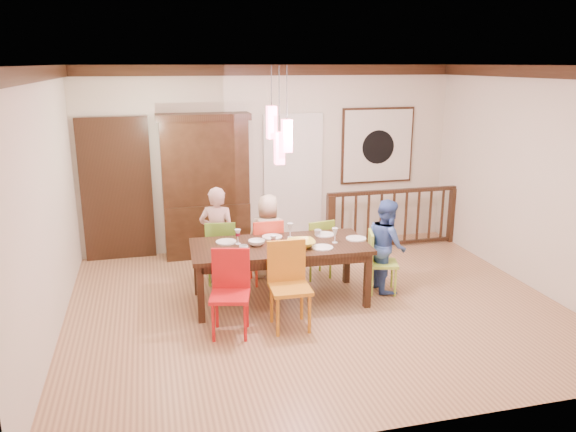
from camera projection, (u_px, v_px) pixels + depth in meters
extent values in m
plane|color=#966748|center=(315.00, 306.00, 7.00)|extent=(6.00, 6.00, 0.00)
plane|color=white|center=(319.00, 65.00, 6.24)|extent=(6.00, 6.00, 0.00)
plane|color=beige|center=(271.00, 159.00, 8.96)|extent=(6.00, 0.00, 6.00)
plane|color=beige|center=(45.00, 208.00, 5.91)|extent=(0.00, 5.00, 5.00)
plane|color=beige|center=(537.00, 180.00, 7.33)|extent=(0.00, 5.00, 5.00)
cube|color=black|center=(117.00, 192.00, 8.45)|extent=(1.04, 0.07, 2.24)
cube|color=silver|center=(293.00, 182.00, 9.11)|extent=(0.97, 0.05, 2.22)
cube|color=black|center=(377.00, 146.00, 9.32)|extent=(1.25, 0.04, 1.25)
cube|color=silver|center=(378.00, 146.00, 9.29)|extent=(1.18, 0.02, 1.18)
cylinder|color=black|center=(378.00, 147.00, 9.28)|extent=(0.56, 0.01, 0.56)
cube|color=#FF4C6E|center=(272.00, 122.00, 6.59)|extent=(0.11, 0.11, 0.38)
cylinder|color=black|center=(271.00, 86.00, 6.48)|extent=(0.01, 0.01, 0.46)
cube|color=#FF4C6E|center=(287.00, 136.00, 6.58)|extent=(0.11, 0.11, 0.38)
cylinder|color=black|center=(287.00, 93.00, 6.45)|extent=(0.01, 0.01, 0.61)
cube|color=#FF4C6E|center=(279.00, 148.00, 6.65)|extent=(0.11, 0.11, 0.38)
cylinder|color=black|center=(279.00, 99.00, 6.50)|extent=(0.01, 0.01, 0.76)
cube|color=black|center=(280.00, 246.00, 6.97)|extent=(2.22, 1.08, 0.05)
cube|color=black|center=(196.00, 270.00, 7.22)|extent=(0.08, 0.08, 0.70)
cube|color=black|center=(345.00, 257.00, 7.70)|extent=(0.08, 0.08, 0.70)
cube|color=black|center=(202.00, 295.00, 6.44)|extent=(0.08, 0.08, 0.70)
cube|color=black|center=(368.00, 279.00, 6.92)|extent=(0.08, 0.08, 0.70)
cube|color=black|center=(272.00, 242.00, 7.40)|extent=(1.99, 0.12, 0.10)
cube|color=black|center=(288.00, 264.00, 6.58)|extent=(1.99, 0.12, 0.10)
cube|color=#679C2D|center=(221.00, 252.00, 7.66)|extent=(0.46, 0.46, 0.04)
cube|color=#679C2D|center=(221.00, 235.00, 7.60)|extent=(0.40, 0.10, 0.44)
cylinder|color=#679C2D|center=(211.00, 272.00, 7.53)|extent=(0.03, 0.03, 0.42)
cylinder|color=#679C2D|center=(235.00, 270.00, 7.61)|extent=(0.03, 0.03, 0.42)
cylinder|color=#679C2D|center=(209.00, 264.00, 7.84)|extent=(0.03, 0.03, 0.42)
cylinder|color=#679C2D|center=(232.00, 262.00, 7.91)|extent=(0.03, 0.03, 0.42)
cube|color=red|center=(265.00, 251.00, 7.66)|extent=(0.43, 0.43, 0.04)
cube|color=red|center=(265.00, 234.00, 7.60)|extent=(0.41, 0.06, 0.45)
cylinder|color=red|center=(256.00, 272.00, 7.53)|extent=(0.04, 0.04, 0.43)
cylinder|color=red|center=(280.00, 270.00, 7.61)|extent=(0.04, 0.04, 0.43)
cylinder|color=red|center=(251.00, 264.00, 7.84)|extent=(0.04, 0.04, 0.43)
cylinder|color=red|center=(275.00, 262.00, 7.92)|extent=(0.04, 0.04, 0.43)
cube|color=olive|center=(316.00, 249.00, 7.86)|extent=(0.45, 0.45, 0.04)
cube|color=olive|center=(316.00, 233.00, 7.80)|extent=(0.39, 0.10, 0.42)
cylinder|color=olive|center=(308.00, 267.00, 7.73)|extent=(0.03, 0.03, 0.40)
cylinder|color=olive|center=(329.00, 266.00, 7.81)|extent=(0.03, 0.03, 0.40)
cylinder|color=olive|center=(302.00, 260.00, 8.03)|extent=(0.03, 0.03, 0.40)
cylinder|color=olive|center=(323.00, 258.00, 8.10)|extent=(0.03, 0.03, 0.40)
cube|color=red|center=(230.00, 296.00, 6.15)|extent=(0.51, 0.51, 0.04)
cube|color=red|center=(229.00, 274.00, 6.08)|extent=(0.42, 0.14, 0.47)
cylinder|color=red|center=(217.00, 324.00, 6.01)|extent=(0.04, 0.04, 0.45)
cylinder|color=red|center=(249.00, 321.00, 6.09)|extent=(0.04, 0.04, 0.45)
cylinder|color=red|center=(213.00, 311.00, 6.33)|extent=(0.04, 0.04, 0.45)
cylinder|color=red|center=(243.00, 308.00, 6.41)|extent=(0.04, 0.04, 0.45)
cube|color=#C5781B|center=(290.00, 289.00, 6.30)|extent=(0.46, 0.46, 0.04)
cube|color=#C5781B|center=(290.00, 266.00, 6.23)|extent=(0.45, 0.05, 0.49)
cylinder|color=#C5781B|center=(278.00, 317.00, 6.15)|extent=(0.04, 0.04, 0.47)
cylinder|color=#C5781B|center=(310.00, 314.00, 6.24)|extent=(0.04, 0.04, 0.47)
cylinder|color=#C5781B|center=(271.00, 304.00, 6.49)|extent=(0.04, 0.04, 0.47)
cylinder|color=#C5781B|center=(301.00, 301.00, 6.58)|extent=(0.04, 0.04, 0.47)
cube|color=#A9D240|center=(383.00, 263.00, 7.33)|extent=(0.46, 0.46, 0.04)
cube|color=#A9D240|center=(384.00, 247.00, 7.27)|extent=(0.14, 0.37, 0.41)
cylinder|color=#A9D240|center=(376.00, 283.00, 7.21)|extent=(0.03, 0.03, 0.39)
cylinder|color=#A9D240|center=(398.00, 281.00, 7.28)|extent=(0.03, 0.03, 0.39)
cylinder|color=#A9D240|center=(367.00, 275.00, 7.49)|extent=(0.03, 0.03, 0.39)
cylinder|color=#A9D240|center=(388.00, 273.00, 7.56)|extent=(0.03, 0.03, 0.39)
cube|color=black|center=(207.00, 229.00, 8.77)|extent=(1.30, 0.44, 0.84)
cube|color=black|center=(205.00, 161.00, 8.51)|extent=(1.30, 0.40, 1.30)
cube|color=black|center=(203.00, 159.00, 8.69)|extent=(1.11, 0.02, 1.11)
cube|color=black|center=(203.00, 117.00, 8.33)|extent=(1.39, 0.44, 0.10)
cube|color=black|center=(330.00, 224.00, 8.90)|extent=(0.12, 0.12, 0.92)
cube|color=black|center=(453.00, 215.00, 9.41)|extent=(0.12, 0.12, 0.92)
cube|color=black|center=(395.00, 191.00, 9.03)|extent=(2.28, 0.10, 0.06)
cube|color=black|center=(392.00, 243.00, 9.27)|extent=(2.16, 0.08, 0.05)
imported|color=#D4A6A1|center=(218.00, 236.00, 7.57)|extent=(0.57, 0.47, 1.35)
imported|color=beige|center=(268.00, 236.00, 7.82)|extent=(0.67, 0.54, 1.19)
imported|color=#3E5EAF|center=(387.00, 245.00, 7.37)|extent=(0.50, 0.62, 1.23)
imported|color=gold|center=(301.00, 244.00, 6.86)|extent=(0.37, 0.37, 0.08)
imported|color=white|center=(257.00, 243.00, 6.93)|extent=(0.25, 0.25, 0.06)
imported|color=silver|center=(244.00, 249.00, 6.67)|extent=(0.12, 0.12, 0.09)
imported|color=silver|center=(318.00, 233.00, 7.29)|extent=(0.12, 0.12, 0.09)
cylinder|color=white|center=(226.00, 242.00, 7.04)|extent=(0.26, 0.26, 0.01)
cylinder|color=white|center=(272.00, 237.00, 7.24)|extent=(0.26, 0.26, 0.01)
cylinder|color=white|center=(324.00, 234.00, 7.34)|extent=(0.26, 0.26, 0.01)
cylinder|color=white|center=(224.00, 256.00, 6.52)|extent=(0.26, 0.26, 0.01)
cylinder|color=white|center=(322.00, 247.00, 6.82)|extent=(0.26, 0.26, 0.01)
cylinder|color=white|center=(356.00, 239.00, 7.17)|extent=(0.26, 0.26, 0.01)
cube|color=#D83359|center=(285.00, 254.00, 6.57)|extent=(0.18, 0.14, 0.01)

